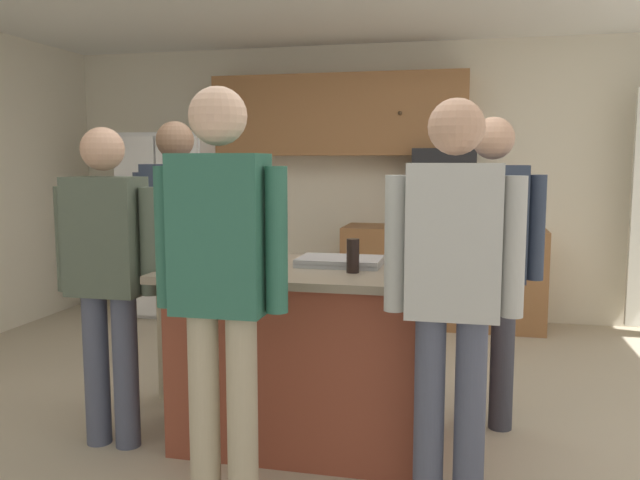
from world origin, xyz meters
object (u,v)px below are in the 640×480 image
(person_host_foreground, at_px, (490,251))
(tumbler_amber, at_px, (255,250))
(person_guest_left, at_px, (178,241))
(glass_short_whisky, at_px, (353,256))
(mug_blue_stoneware, at_px, (233,247))
(refrigerator, at_px, (174,224))
(person_elder_center, at_px, (453,278))
(glass_stout_tall, at_px, (232,258))
(kitchen_island, at_px, (307,353))
(serving_tray, at_px, (340,261))
(glass_dark_ale, at_px, (403,262))
(mug_ceramic_white, at_px, (231,250))
(microwave_over_range, at_px, (445,166))
(person_guest_by_door, at_px, (221,271))
(person_guest_right, at_px, (107,266))

(person_host_foreground, distance_m, tumbler_amber, 1.29)
(person_guest_left, height_order, person_host_foreground, person_guest_left)
(glass_short_whisky, distance_m, mug_blue_stoneware, 0.90)
(refrigerator, relative_size, mug_blue_stoneware, 13.78)
(refrigerator, relative_size, glass_short_whisky, 10.38)
(person_elder_center, bearing_deg, person_host_foreground, -64.15)
(refrigerator, bearing_deg, person_guest_left, -63.87)
(glass_stout_tall, bearing_deg, glass_short_whisky, 13.10)
(person_host_foreground, distance_m, glass_stout_tall, 1.41)
(glass_stout_tall, bearing_deg, kitchen_island, 39.26)
(person_host_foreground, height_order, serving_tray, person_host_foreground)
(person_elder_center, relative_size, glass_dark_ale, 14.00)
(refrigerator, height_order, mug_ceramic_white, refrigerator)
(microwave_over_range, xyz_separation_m, person_guest_left, (-1.52, -2.32, -0.44))
(person_guest_by_door, distance_m, tumbler_amber, 0.86)
(glass_short_whisky, bearing_deg, mug_ceramic_white, 159.50)
(glass_short_whisky, distance_m, glass_dark_ale, 0.25)
(tumbler_amber, relative_size, serving_tray, 0.33)
(mug_blue_stoneware, bearing_deg, person_elder_center, -33.74)
(glass_dark_ale, bearing_deg, mug_ceramic_white, 164.65)
(kitchen_island, relative_size, glass_short_whisky, 8.40)
(mug_blue_stoneware, bearing_deg, tumbler_amber, -48.61)
(refrigerator, xyz_separation_m, mug_ceramic_white, (1.52, -2.45, 0.12))
(person_guest_left, relative_size, tumbler_amber, 11.93)
(person_guest_by_door, distance_m, person_host_foreground, 1.61)
(person_guest_by_door, height_order, serving_tray, person_guest_by_door)
(mug_blue_stoneware, bearing_deg, glass_dark_ale, -21.89)
(refrigerator, bearing_deg, person_elder_center, -48.84)
(mug_blue_stoneware, distance_m, mug_ceramic_white, 0.15)
(person_elder_center, xyz_separation_m, glass_dark_ale, (-0.25, 0.44, -0.01))
(glass_stout_tall, bearing_deg, person_host_foreground, 26.99)
(tumbler_amber, bearing_deg, person_host_foreground, 14.81)
(microwave_over_range, height_order, person_elder_center, person_elder_center)
(glass_stout_tall, bearing_deg, tumbler_amber, 87.63)
(refrigerator, bearing_deg, person_host_foreground, -37.07)
(refrigerator, bearing_deg, mug_blue_stoneware, -57.32)
(serving_tray, bearing_deg, glass_stout_tall, -143.88)
(glass_short_whisky, bearing_deg, glass_stout_tall, -166.90)
(kitchen_island, distance_m, person_guest_right, 1.14)
(person_host_foreground, bearing_deg, glass_dark_ale, 27.43)
(tumbler_amber, xyz_separation_m, serving_tray, (0.47, 0.04, -0.05))
(refrigerator, xyz_separation_m, person_elder_center, (2.77, -3.16, 0.13))
(kitchen_island, xyz_separation_m, glass_stout_tall, (-0.32, -0.26, 0.54))
(glass_dark_ale, bearing_deg, mug_blue_stoneware, 158.11)
(person_elder_center, bearing_deg, refrigerator, -12.44)
(glass_dark_ale, bearing_deg, microwave_over_range, 88.30)
(microwave_over_range, bearing_deg, person_guest_left, -123.22)
(kitchen_island, height_order, tumbler_amber, tumbler_amber)
(person_guest_by_door, distance_m, glass_short_whisky, 0.80)
(tumbler_amber, relative_size, mug_ceramic_white, 1.19)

